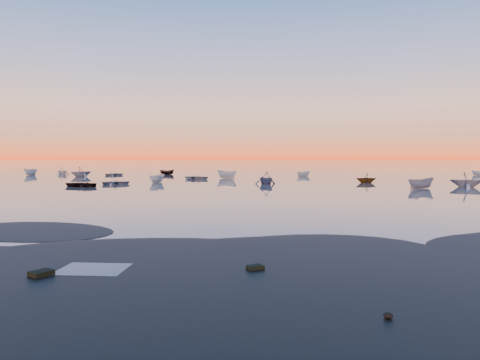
# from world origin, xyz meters

# --- Properties ---
(ground) EXTENTS (600.00, 600.00, 0.00)m
(ground) POSITION_xyz_m (0.00, 100.00, 0.00)
(ground) COLOR #6B6159
(ground) RESTS_ON ground
(mud_lobes) EXTENTS (140.00, 6.00, 0.07)m
(mud_lobes) POSITION_xyz_m (0.00, -1.00, 0.01)
(mud_lobes) COLOR black
(mud_lobes) RESTS_ON ground
(moored_fleet) EXTENTS (124.00, 58.00, 1.20)m
(moored_fleet) POSITION_xyz_m (0.00, 53.00, 0.00)
(moored_fleet) COLOR silver
(moored_fleet) RESTS_ON ground
(boat_near_center) EXTENTS (3.39, 4.38, 1.40)m
(boat_near_center) POSITION_xyz_m (26.62, 37.79, 0.00)
(boat_near_center) COLOR slate
(boat_near_center) RESTS_ON ground
(boat_near_right) EXTENTS (4.38, 3.58, 1.40)m
(boat_near_right) POSITION_xyz_m (6.50, 45.98, 0.00)
(boat_near_right) COLOR #334163
(boat_near_right) RESTS_ON ground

